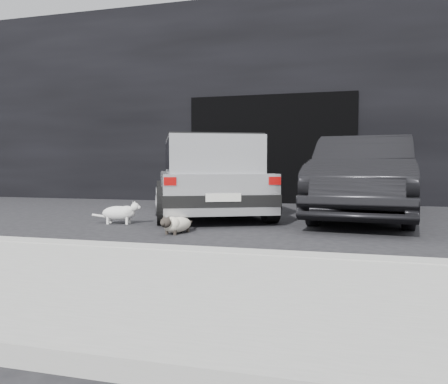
% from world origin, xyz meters
% --- Properties ---
extents(ground, '(80.00, 80.00, 0.00)m').
position_xyz_m(ground, '(0.00, 0.00, 0.00)').
color(ground, black).
rests_on(ground, ground).
extents(building_facade, '(34.00, 4.00, 5.00)m').
position_xyz_m(building_facade, '(1.00, 6.00, 2.50)').
color(building_facade, black).
rests_on(building_facade, ground).
extents(garage_opening, '(4.00, 0.10, 2.60)m').
position_xyz_m(garage_opening, '(1.00, 3.99, 1.30)').
color(garage_opening, black).
rests_on(garage_opening, ground).
extents(curb, '(18.00, 0.25, 0.12)m').
position_xyz_m(curb, '(1.00, -2.60, 0.06)').
color(curb, gray).
rests_on(curb, ground).
extents(sidewalk, '(18.00, 2.20, 0.11)m').
position_xyz_m(sidewalk, '(1.00, -3.80, 0.06)').
color(sidewalk, gray).
rests_on(sidewalk, ground).
extents(silver_hatchback, '(3.11, 4.20, 1.42)m').
position_xyz_m(silver_hatchback, '(0.30, 1.15, 0.77)').
color(silver_hatchback, silver).
rests_on(silver_hatchback, ground).
extents(second_car, '(1.88, 4.43, 1.42)m').
position_xyz_m(second_car, '(3.02, 1.32, 0.71)').
color(second_car, black).
rests_on(second_car, ground).
extents(cat_siamese, '(0.37, 0.77, 0.27)m').
position_xyz_m(cat_siamese, '(0.53, -1.10, 0.12)').
color(cat_siamese, beige).
rests_on(cat_siamese, ground).
extents(cat_white, '(0.76, 0.33, 0.36)m').
position_xyz_m(cat_white, '(-0.65, -0.39, 0.17)').
color(cat_white, silver).
rests_on(cat_white, ground).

